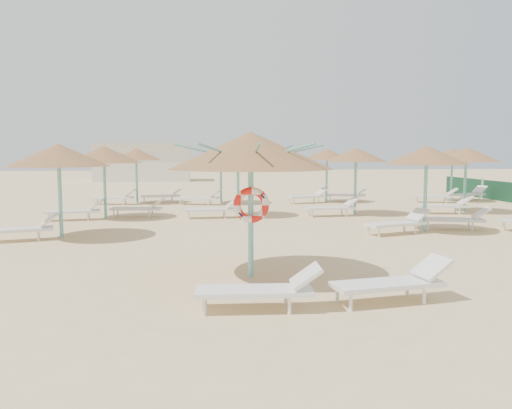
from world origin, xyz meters
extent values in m
plane|color=#D7B983|center=(0.00, 0.00, 0.00)|extent=(120.00, 120.00, 0.00)
cylinder|color=#66B2AD|center=(-0.31, 0.38, 1.20)|extent=(0.11, 0.11, 2.40)
cone|color=#925F3A|center=(-0.31, 0.38, 2.51)|extent=(3.21, 3.21, 0.72)
cylinder|color=#66B2AD|center=(-0.31, 0.38, 2.25)|extent=(0.20, 0.20, 0.12)
cylinder|color=#66B2AD|center=(0.43, 0.38, 2.47)|extent=(1.45, 0.04, 0.37)
cylinder|color=#66B2AD|center=(0.21, 0.90, 2.47)|extent=(1.06, 1.06, 0.37)
cylinder|color=#66B2AD|center=(-0.31, 1.12, 2.47)|extent=(0.04, 1.45, 0.37)
cylinder|color=#66B2AD|center=(-0.83, 0.90, 2.47)|extent=(1.06, 1.06, 0.37)
cylinder|color=#66B2AD|center=(-1.05, 0.38, 2.47)|extent=(1.45, 0.04, 0.37)
cylinder|color=#66B2AD|center=(-0.83, -0.14, 2.47)|extent=(1.06, 1.06, 0.37)
cylinder|color=#66B2AD|center=(-0.31, -0.35, 2.47)|extent=(0.04, 1.45, 0.37)
cylinder|color=#66B2AD|center=(0.21, -0.14, 2.47)|extent=(1.06, 1.06, 0.37)
torus|color=red|center=(-0.31, 0.28, 1.45)|extent=(0.71, 0.15, 0.71)
cylinder|color=white|center=(-1.27, -1.92, 0.14)|extent=(0.06, 0.06, 0.27)
cylinder|color=white|center=(-1.24, -1.44, 0.14)|extent=(0.06, 0.06, 0.27)
cylinder|color=white|center=(0.03, -2.00, 0.14)|extent=(0.06, 0.06, 0.27)
cylinder|color=white|center=(0.06, -1.52, 0.14)|extent=(0.06, 0.06, 0.27)
cube|color=white|center=(-0.49, -1.73, 0.31)|extent=(1.86, 0.70, 0.08)
cube|color=white|center=(0.33, -1.77, 0.54)|extent=(0.50, 0.60, 0.35)
cylinder|color=white|center=(1.01, -1.95, 0.14)|extent=(0.06, 0.06, 0.27)
cylinder|color=white|center=(0.93, -1.47, 0.14)|extent=(0.06, 0.06, 0.27)
cylinder|color=white|center=(2.31, -1.75, 0.14)|extent=(0.06, 0.06, 0.27)
cylinder|color=white|center=(2.24, -1.26, 0.14)|extent=(0.06, 0.06, 0.27)
cube|color=white|center=(1.74, -1.59, 0.31)|extent=(1.93, 0.89, 0.08)
cube|color=white|center=(2.56, -1.46, 0.55)|extent=(0.56, 0.65, 0.36)
cylinder|color=#66B2AD|center=(-5.28, 5.54, 1.15)|extent=(0.11, 0.11, 2.30)
cone|color=#925F3A|center=(-5.28, 5.54, 2.40)|extent=(2.85, 2.85, 0.64)
cylinder|color=#66B2AD|center=(-5.28, 5.54, 2.15)|extent=(0.20, 0.20, 0.12)
cylinder|color=white|center=(-5.79, 5.05, 0.14)|extent=(0.06, 0.06, 0.28)
cylinder|color=white|center=(-5.92, 5.53, 0.14)|extent=(0.06, 0.06, 0.28)
cube|color=white|center=(-6.38, 5.14, 0.32)|extent=(2.00, 1.10, 0.08)
cube|color=white|center=(-5.56, 5.37, 0.56)|extent=(0.63, 0.71, 0.36)
cylinder|color=#66B2AD|center=(-4.79, 9.80, 1.15)|extent=(0.11, 0.11, 2.30)
cone|color=#925F3A|center=(-4.79, 9.80, 2.39)|extent=(2.77, 2.77, 0.62)
cylinder|color=#66B2AD|center=(-4.79, 9.80, 2.15)|extent=(0.20, 0.20, 0.12)
cylinder|color=white|center=(-6.65, 9.04, 0.14)|extent=(0.06, 0.06, 0.28)
cylinder|color=white|center=(-6.72, 9.54, 0.14)|extent=(0.06, 0.06, 0.28)
cylinder|color=white|center=(-5.31, 9.23, 0.14)|extent=(0.06, 0.06, 0.28)
cylinder|color=white|center=(-5.38, 9.73, 0.14)|extent=(0.06, 0.06, 0.28)
cube|color=white|center=(-5.89, 9.40, 0.32)|extent=(1.97, 0.88, 0.08)
cube|color=white|center=(-5.05, 9.52, 0.56)|extent=(0.56, 0.66, 0.36)
cylinder|color=white|center=(-4.52, 9.96, 0.14)|extent=(0.06, 0.06, 0.28)
cylinder|color=white|center=(-4.45, 10.46, 0.14)|extent=(0.06, 0.06, 0.28)
cylinder|color=white|center=(-3.18, 9.78, 0.14)|extent=(0.06, 0.06, 0.28)
cylinder|color=white|center=(-3.11, 10.27, 0.14)|extent=(0.06, 0.06, 0.28)
cube|color=white|center=(-3.69, 10.10, 0.32)|extent=(1.97, 0.88, 0.08)
cube|color=white|center=(-2.85, 9.98, 0.56)|extent=(0.56, 0.66, 0.36)
cylinder|color=#66B2AD|center=(-4.27, 15.31, 1.15)|extent=(0.11, 0.11, 2.30)
cone|color=#925F3A|center=(-4.27, 15.31, 2.38)|extent=(2.44, 2.44, 0.55)
cylinder|color=#66B2AD|center=(-4.27, 15.31, 2.15)|extent=(0.20, 0.20, 0.12)
cylinder|color=white|center=(-6.19, 14.75, 0.14)|extent=(0.06, 0.06, 0.28)
cylinder|color=white|center=(-6.14, 15.25, 0.14)|extent=(0.06, 0.06, 0.28)
cylinder|color=white|center=(-4.85, 14.60, 0.14)|extent=(0.06, 0.06, 0.28)
cylinder|color=white|center=(-4.80, 15.10, 0.14)|extent=(0.06, 0.06, 0.28)
cube|color=white|center=(-5.37, 14.91, 0.32)|extent=(1.96, 0.82, 0.08)
cube|color=white|center=(-4.53, 14.82, 0.56)|extent=(0.55, 0.65, 0.36)
cylinder|color=white|center=(-3.94, 15.28, 0.14)|extent=(0.06, 0.06, 0.28)
cylinder|color=white|center=(-3.99, 15.77, 0.14)|extent=(0.06, 0.06, 0.28)
cylinder|color=white|center=(-2.60, 15.42, 0.14)|extent=(0.06, 0.06, 0.28)
cylinder|color=white|center=(-2.65, 15.92, 0.14)|extent=(0.06, 0.06, 0.28)
cube|color=white|center=(-3.17, 15.61, 0.32)|extent=(1.96, 0.82, 0.08)
cube|color=white|center=(-2.33, 15.70, 0.56)|extent=(0.55, 0.65, 0.36)
cylinder|color=#66B2AD|center=(0.21, 9.83, 1.15)|extent=(0.11, 0.11, 2.30)
cone|color=#925F3A|center=(0.21, 9.83, 2.38)|extent=(2.36, 2.36, 0.53)
cylinder|color=#66B2AD|center=(0.21, 9.83, 2.15)|extent=(0.20, 0.20, 0.12)
cylinder|color=white|center=(-1.68, 9.14, 0.14)|extent=(0.06, 0.06, 0.28)
cylinder|color=white|center=(-1.70, 9.64, 0.14)|extent=(0.06, 0.06, 0.28)
cylinder|color=white|center=(-0.33, 9.20, 0.14)|extent=(0.06, 0.06, 0.28)
cylinder|color=white|center=(-0.35, 9.70, 0.14)|extent=(0.06, 0.06, 0.28)
cube|color=white|center=(-0.89, 9.43, 0.32)|extent=(1.93, 0.70, 0.08)
cube|color=white|center=(-0.04, 9.47, 0.56)|extent=(0.51, 0.62, 0.36)
cylinder|color=#66B2AD|center=(-0.22, 14.74, 1.15)|extent=(0.11, 0.11, 2.30)
cone|color=#925F3A|center=(-0.22, 14.74, 2.39)|extent=(2.58, 2.58, 0.58)
cylinder|color=#66B2AD|center=(-0.22, 14.74, 2.15)|extent=(0.20, 0.20, 0.12)
cylinder|color=white|center=(-2.16, 14.32, 0.14)|extent=(0.06, 0.06, 0.28)
cylinder|color=white|center=(-2.02, 14.80, 0.14)|extent=(0.06, 0.06, 0.28)
cylinder|color=white|center=(-0.86, 13.95, 0.14)|extent=(0.06, 0.06, 0.28)
cylinder|color=white|center=(-0.72, 14.43, 0.14)|extent=(0.06, 0.06, 0.28)
cube|color=white|center=(-1.32, 14.34, 0.32)|extent=(2.00, 1.12, 0.08)
cube|color=white|center=(-0.50, 14.11, 0.56)|extent=(0.63, 0.71, 0.36)
cylinder|color=#66B2AD|center=(5.69, 5.42, 1.15)|extent=(0.11, 0.11, 2.30)
cone|color=#925F3A|center=(5.69, 5.42, 2.39)|extent=(2.52, 2.52, 0.57)
cylinder|color=#66B2AD|center=(5.69, 5.42, 2.15)|extent=(0.20, 0.20, 0.12)
cylinder|color=white|center=(3.90, 4.55, 0.14)|extent=(0.06, 0.06, 0.28)
cylinder|color=white|center=(3.75, 5.02, 0.14)|extent=(0.06, 0.06, 0.28)
cylinder|color=white|center=(5.19, 4.95, 0.14)|extent=(0.06, 0.06, 0.28)
cylinder|color=white|center=(5.04, 5.42, 0.14)|extent=(0.06, 0.06, 0.28)
cube|color=white|center=(4.59, 5.02, 0.32)|extent=(2.00, 1.16, 0.08)
cube|color=white|center=(5.40, 5.27, 0.56)|extent=(0.64, 0.72, 0.36)
cylinder|color=white|center=(5.95, 5.72, 0.14)|extent=(0.06, 0.06, 0.28)
cylinder|color=white|center=(6.10, 6.20, 0.14)|extent=(0.06, 0.06, 0.28)
cylinder|color=white|center=(7.24, 5.32, 0.14)|extent=(0.06, 0.06, 0.28)
cylinder|color=white|center=(7.39, 5.80, 0.14)|extent=(0.06, 0.06, 0.28)
cube|color=white|center=(6.79, 5.72, 0.32)|extent=(2.00, 1.16, 0.08)
cube|color=white|center=(7.60, 5.47, 0.56)|extent=(0.64, 0.72, 0.36)
cylinder|color=#66B2AD|center=(4.87, 9.84, 1.15)|extent=(0.11, 0.11, 2.30)
cone|color=#925F3A|center=(4.87, 9.84, 2.38)|extent=(2.40, 2.40, 0.54)
cylinder|color=#66B2AD|center=(4.87, 9.84, 2.15)|extent=(0.20, 0.20, 0.12)
cylinder|color=white|center=(2.99, 9.15, 0.14)|extent=(0.06, 0.06, 0.28)
cylinder|color=white|center=(2.96, 9.65, 0.14)|extent=(0.06, 0.06, 0.28)
cylinder|color=white|center=(4.34, 9.22, 0.14)|extent=(0.06, 0.06, 0.28)
cylinder|color=white|center=(4.31, 9.72, 0.14)|extent=(0.06, 0.06, 0.28)
cube|color=white|center=(3.77, 9.44, 0.32)|extent=(1.93, 0.72, 0.08)
cube|color=white|center=(4.62, 9.49, 0.56)|extent=(0.52, 0.63, 0.36)
cylinder|color=#66B2AD|center=(5.01, 14.79, 1.15)|extent=(0.11, 0.11, 2.30)
cone|color=#925F3A|center=(5.01, 14.79, 2.38)|extent=(2.34, 2.34, 0.53)
cylinder|color=#66B2AD|center=(5.01, 14.79, 2.15)|extent=(0.20, 0.20, 0.12)
cylinder|color=white|center=(3.21, 13.93, 0.14)|extent=(0.06, 0.06, 0.28)
cylinder|color=white|center=(3.07, 14.41, 0.14)|extent=(0.06, 0.06, 0.28)
cylinder|color=white|center=(4.51, 14.29, 0.14)|extent=(0.06, 0.06, 0.28)
cylinder|color=white|center=(4.37, 14.78, 0.14)|extent=(0.06, 0.06, 0.28)
cube|color=white|center=(3.91, 14.39, 0.32)|extent=(2.00, 1.11, 0.08)
cube|color=white|center=(4.73, 14.62, 0.56)|extent=(0.63, 0.71, 0.36)
cylinder|color=white|center=(5.27, 15.06, 0.14)|extent=(0.06, 0.06, 0.28)
cylinder|color=white|center=(5.41, 15.54, 0.14)|extent=(0.06, 0.06, 0.28)
cylinder|color=white|center=(6.57, 14.70, 0.14)|extent=(0.06, 0.06, 0.28)
cylinder|color=white|center=(6.71, 15.18, 0.14)|extent=(0.06, 0.06, 0.28)
cube|color=white|center=(6.11, 15.09, 0.32)|extent=(2.00, 1.11, 0.08)
cube|color=white|center=(6.93, 14.86, 0.56)|extent=(0.63, 0.71, 0.36)
cylinder|color=white|center=(8.36, 5.39, 0.14)|extent=(0.06, 0.06, 0.28)
cylinder|color=#66B2AD|center=(9.62, 10.08, 1.15)|extent=(0.11, 0.11, 2.30)
cone|color=#925F3A|center=(9.62, 10.08, 2.39)|extent=(2.61, 2.61, 0.59)
cylinder|color=#66B2AD|center=(9.62, 10.08, 2.15)|extent=(0.20, 0.20, 0.12)
cylinder|color=white|center=(7.69, 9.57, 0.14)|extent=(0.06, 0.06, 0.28)
cylinder|color=white|center=(7.78, 10.06, 0.14)|extent=(0.06, 0.06, 0.28)
cylinder|color=white|center=(9.02, 9.34, 0.14)|extent=(0.06, 0.06, 0.28)
cylinder|color=white|center=(9.11, 9.83, 0.14)|extent=(0.06, 0.06, 0.28)
cube|color=white|center=(8.52, 9.68, 0.32)|extent=(1.98, 0.94, 0.08)
cube|color=white|center=(9.36, 9.53, 0.56)|extent=(0.58, 0.67, 0.36)
cylinder|color=#66B2AD|center=(11.36, 14.44, 1.15)|extent=(0.11, 0.11, 2.30)
cone|color=#925F3A|center=(11.36, 14.44, 2.38)|extent=(2.43, 2.43, 0.55)
cylinder|color=#66B2AD|center=(11.36, 14.44, 2.15)|extent=(0.20, 0.20, 0.12)
cylinder|color=white|center=(9.42, 14.08, 0.14)|extent=(0.06, 0.06, 0.28)
cylinder|color=white|center=(9.59, 14.55, 0.14)|extent=(0.06, 0.06, 0.28)
cylinder|color=white|center=(10.70, 13.62, 0.14)|extent=(0.06, 0.06, 0.28)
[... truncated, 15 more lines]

